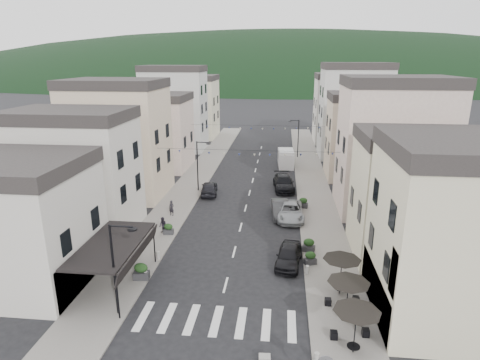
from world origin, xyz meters
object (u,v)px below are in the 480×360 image
object	(u,v)px
delivery_van	(286,158)
pedestrian_b	(163,225)
parked_car_a	(289,255)
parked_car_b	(280,209)
parked_car_d	(284,183)
parked_car_c	(290,211)
parked_car_e	(209,188)
pedestrian_a	(171,208)

from	to	relation	value
delivery_van	pedestrian_b	xyz separation A→B (m)	(-10.90, -25.06, -0.36)
parked_car_a	parked_car_b	world-z (taller)	parked_car_b
pedestrian_b	parked_car_d	bearing A→B (deg)	92.44
parked_car_c	parked_car_e	bearing A→B (deg)	143.41
parked_car_a	parked_car_e	xyz separation A→B (m)	(-8.98, 15.62, 0.02)
parked_car_a	pedestrian_b	world-z (taller)	pedestrian_b
delivery_van	pedestrian_b	world-z (taller)	delivery_van
pedestrian_b	pedestrian_a	bearing A→B (deg)	134.76
parked_car_a	parked_car_e	world-z (taller)	parked_car_e
parked_car_c	parked_car_e	xyz separation A→B (m)	(-9.20, 6.38, 0.00)
pedestrian_a	parked_car_d	bearing A→B (deg)	56.05
parked_car_e	pedestrian_b	xyz separation A→B (m)	(-2.10, -11.38, 0.11)
parked_car_a	parked_car_b	bearing A→B (deg)	101.60
pedestrian_b	delivery_van	bearing A→B (deg)	106.00
parked_car_e	delivery_van	size ratio (longest dim) A/B	0.83
parked_car_a	delivery_van	size ratio (longest dim) A/B	0.81
parked_car_c	pedestrian_b	size ratio (longest dim) A/B	3.62
parked_car_a	pedestrian_b	size ratio (longest dim) A/B	2.89
parked_car_e	delivery_van	xyz separation A→B (m)	(8.80, 13.68, 0.48)
parked_car_c	pedestrian_b	world-z (taller)	pedestrian_b
parked_car_b	parked_car_e	distance (m)	10.11
parked_car_b	delivery_van	xyz separation A→B (m)	(0.56, 19.54, 0.49)
parked_car_a	parked_car_d	world-z (taller)	parked_car_d
parked_car_e	pedestrian_a	world-z (taller)	pedestrian_a
parked_car_c	parked_car_e	world-z (taller)	parked_car_e
pedestrian_a	parked_car_c	bearing A→B (deg)	17.97
parked_car_d	delivery_van	distance (m)	10.98
parked_car_b	parked_car_c	bearing A→B (deg)	-33.81
parked_car_b	pedestrian_b	xyz separation A→B (m)	(-10.34, -5.52, 0.12)
parked_car_b	pedestrian_b	size ratio (longest dim) A/B	3.02
parked_car_a	delivery_van	bearing A→B (deg)	97.64
parked_car_e	parked_car_b	bearing A→B (deg)	137.77
parked_car_c	delivery_van	distance (m)	20.07
parked_car_e	parked_car_d	bearing A→B (deg)	-169.23
pedestrian_a	parked_car_a	bearing A→B (deg)	-22.20
parked_car_c	parked_car_d	world-z (taller)	parked_car_d
parked_car_b	delivery_van	size ratio (longest dim) A/B	0.85
pedestrian_a	pedestrian_b	world-z (taller)	pedestrian_a
parked_car_b	pedestrian_b	bearing A→B (deg)	-157.19
parked_car_d	delivery_van	xyz separation A→B (m)	(0.26, 10.97, 0.43)
delivery_van	pedestrian_b	bearing A→B (deg)	-116.64
parked_car_a	delivery_van	xyz separation A→B (m)	(-0.17, 29.31, 0.50)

